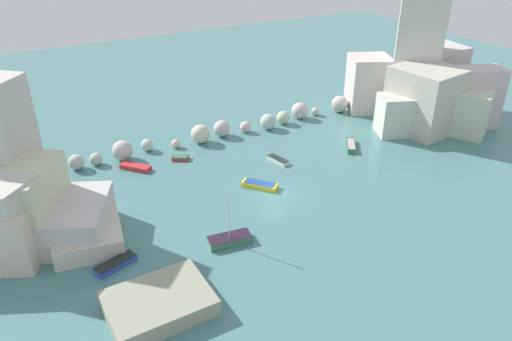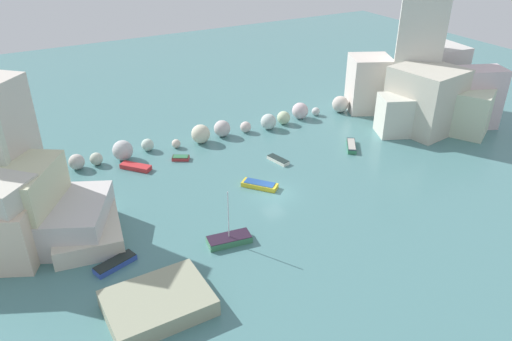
{
  "view_description": "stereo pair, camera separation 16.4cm",
  "coord_description": "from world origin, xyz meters",
  "px_view_note": "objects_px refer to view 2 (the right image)",
  "views": [
    {
      "loc": [
        -25.53,
        -41.44,
        29.65
      ],
      "look_at": [
        0.0,
        4.22,
        1.0
      ],
      "focal_mm": 34.53,
      "sensor_mm": 36.0,
      "label": 1
    },
    {
      "loc": [
        -25.39,
        -41.52,
        29.65
      ],
      "look_at": [
        0.0,
        4.22,
        1.0
      ],
      "focal_mm": 34.53,
      "sensor_mm": 36.0,
      "label": 2
    }
  ],
  "objects_px": {
    "moored_boat_3": "(181,158)",
    "moored_boat_4": "(278,160)",
    "moored_boat_0": "(229,239)",
    "moored_boat_5": "(115,264)",
    "moored_boat_2": "(260,185)",
    "moored_boat_6": "(351,146)",
    "stone_dock": "(158,303)",
    "moored_boat_1": "(136,167)"
  },
  "relations": [
    {
      "from": "moored_boat_3",
      "to": "moored_boat_4",
      "type": "relative_size",
      "value": 0.74
    },
    {
      "from": "moored_boat_0",
      "to": "moored_boat_3",
      "type": "bearing_deg",
      "value": -88.88
    },
    {
      "from": "moored_boat_0",
      "to": "moored_boat_5",
      "type": "xyz_separation_m",
      "value": [
        -10.8,
        1.89,
        -0.09
      ]
    },
    {
      "from": "moored_boat_2",
      "to": "moored_boat_3",
      "type": "bearing_deg",
      "value": -13.3
    },
    {
      "from": "moored_boat_4",
      "to": "moored_boat_6",
      "type": "distance_m",
      "value": 10.97
    },
    {
      "from": "stone_dock",
      "to": "moored_boat_6",
      "type": "height_order",
      "value": "stone_dock"
    },
    {
      "from": "moored_boat_0",
      "to": "moored_boat_6",
      "type": "xyz_separation_m",
      "value": [
        24.09,
        11.04,
        -0.07
      ]
    },
    {
      "from": "moored_boat_2",
      "to": "moored_boat_3",
      "type": "height_order",
      "value": "moored_boat_2"
    },
    {
      "from": "moored_boat_2",
      "to": "moored_boat_4",
      "type": "bearing_deg",
      "value": -89.39
    },
    {
      "from": "moored_boat_3",
      "to": "moored_boat_4",
      "type": "bearing_deg",
      "value": -1.55
    },
    {
      "from": "stone_dock",
      "to": "moored_boat_0",
      "type": "height_order",
      "value": "moored_boat_0"
    },
    {
      "from": "moored_boat_0",
      "to": "moored_boat_6",
      "type": "relative_size",
      "value": 1.45
    },
    {
      "from": "moored_boat_4",
      "to": "moored_boat_5",
      "type": "xyz_separation_m",
      "value": [
        -24.01,
        -10.54,
        0.05
      ]
    },
    {
      "from": "moored_boat_3",
      "to": "moored_boat_0",
      "type": "bearing_deg",
      "value": -67.01
    },
    {
      "from": "moored_boat_0",
      "to": "moored_boat_1",
      "type": "bearing_deg",
      "value": -71.53
    },
    {
      "from": "stone_dock",
      "to": "moored_boat_6",
      "type": "relative_size",
      "value": 2.07
    },
    {
      "from": "moored_boat_0",
      "to": "moored_boat_2",
      "type": "bearing_deg",
      "value": -126.77
    },
    {
      "from": "moored_boat_0",
      "to": "moored_boat_5",
      "type": "relative_size",
      "value": 1.4
    },
    {
      "from": "moored_boat_4",
      "to": "moored_boat_6",
      "type": "xyz_separation_m",
      "value": [
        10.89,
        -1.38,
        0.07
      ]
    },
    {
      "from": "moored_boat_1",
      "to": "moored_boat_2",
      "type": "distance_m",
      "value": 16.23
    },
    {
      "from": "stone_dock",
      "to": "moored_boat_2",
      "type": "bearing_deg",
      "value": 37.96
    },
    {
      "from": "stone_dock",
      "to": "moored_boat_3",
      "type": "distance_m",
      "value": 27.06
    },
    {
      "from": "moored_boat_2",
      "to": "moored_boat_6",
      "type": "distance_m",
      "value": 16.46
    },
    {
      "from": "moored_boat_4",
      "to": "moored_boat_5",
      "type": "height_order",
      "value": "moored_boat_5"
    },
    {
      "from": "moored_boat_0",
      "to": "moored_boat_2",
      "type": "distance_m",
      "value": 11.22
    },
    {
      "from": "moored_boat_3",
      "to": "moored_boat_6",
      "type": "bearing_deg",
      "value": 9.72
    },
    {
      "from": "moored_boat_0",
      "to": "moored_boat_3",
      "type": "height_order",
      "value": "moored_boat_0"
    },
    {
      "from": "moored_boat_1",
      "to": "moored_boat_2",
      "type": "xyz_separation_m",
      "value": [
        11.45,
        -11.5,
        0.01
      ]
    },
    {
      "from": "moored_boat_0",
      "to": "moored_boat_2",
      "type": "height_order",
      "value": "moored_boat_0"
    },
    {
      "from": "stone_dock",
      "to": "moored_boat_4",
      "type": "height_order",
      "value": "stone_dock"
    },
    {
      "from": "stone_dock",
      "to": "moored_boat_3",
      "type": "relative_size",
      "value": 3.39
    },
    {
      "from": "stone_dock",
      "to": "moored_boat_4",
      "type": "relative_size",
      "value": 2.5
    },
    {
      "from": "moored_boat_2",
      "to": "moored_boat_4",
      "type": "xyz_separation_m",
      "value": [
        5.28,
        4.49,
        -0.05
      ]
    },
    {
      "from": "moored_boat_3",
      "to": "moored_boat_4",
      "type": "xyz_separation_m",
      "value": [
        10.84,
        -6.67,
        -0.01
      ]
    },
    {
      "from": "moored_boat_6",
      "to": "moored_boat_4",
      "type": "bearing_deg",
      "value": -61.68
    },
    {
      "from": "moored_boat_0",
      "to": "moored_boat_3",
      "type": "xyz_separation_m",
      "value": [
        2.37,
        19.1,
        -0.14
      ]
    },
    {
      "from": "moored_boat_5",
      "to": "moored_boat_6",
      "type": "relative_size",
      "value": 1.04
    },
    {
      "from": "moored_boat_1",
      "to": "moored_boat_5",
      "type": "relative_size",
      "value": 0.91
    },
    {
      "from": "stone_dock",
      "to": "moored_boat_0",
      "type": "relative_size",
      "value": 1.43
    },
    {
      "from": "moored_boat_2",
      "to": "moored_boat_5",
      "type": "xyz_separation_m",
      "value": [
        -18.73,
        -6.05,
        -0.0
      ]
    },
    {
      "from": "moored_boat_1",
      "to": "moored_boat_6",
      "type": "xyz_separation_m",
      "value": [
        27.62,
        -8.4,
        0.03
      ]
    },
    {
      "from": "moored_boat_4",
      "to": "moored_boat_5",
      "type": "distance_m",
      "value": 26.22
    }
  ]
}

